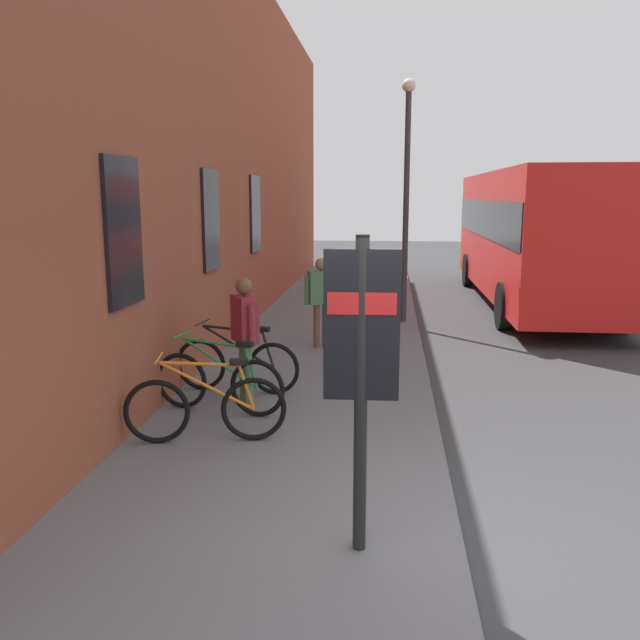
# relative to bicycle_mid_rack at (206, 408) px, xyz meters

# --- Properties ---
(ground) EXTENTS (60.00, 60.00, 0.00)m
(ground) POSITION_rel_bicycle_mid_rack_xyz_m (4.16, -3.58, -0.51)
(ground) COLOR #38383A
(sidewalk_pavement) EXTENTS (24.00, 3.50, 0.12)m
(sidewalk_pavement) POSITION_rel_bicycle_mid_rack_xyz_m (6.16, -0.83, -0.45)
(sidewalk_pavement) COLOR slate
(sidewalk_pavement) RESTS_ON ground
(station_facade) EXTENTS (22.00, 0.65, 7.46)m
(station_facade) POSITION_rel_bicycle_mid_rack_xyz_m (7.15, 1.22, 3.21)
(station_facade) COLOR brown
(station_facade) RESTS_ON ground
(bicycle_mid_rack) EXTENTS (0.52, 1.75, 0.97)m
(bicycle_mid_rack) POSITION_rel_bicycle_mid_rack_xyz_m (0.00, 0.00, 0.00)
(bicycle_mid_rack) COLOR black
(bicycle_mid_rack) RESTS_ON sidewalk_pavement
(bicycle_far_end) EXTENTS (0.56, 1.74, 0.97)m
(bicycle_far_end) POSITION_rel_bicycle_mid_rack_xyz_m (0.99, 0.12, 0.00)
(bicycle_far_end) COLOR black
(bicycle_far_end) RESTS_ON sidewalk_pavement
(bicycle_nearest_sign) EXTENTS (0.48, 1.77, 0.97)m
(bicycle_nearest_sign) POSITION_rel_bicycle_mid_rack_xyz_m (1.87, 0.09, -0.00)
(bicycle_nearest_sign) COLOR black
(bicycle_nearest_sign) RESTS_ON sidewalk_pavement
(transit_info_sign) EXTENTS (0.11, 0.55, 2.40)m
(transit_info_sign) POSITION_rel_bicycle_mid_rack_xyz_m (-2.04, -1.77, 1.21)
(transit_info_sign) COLOR black
(transit_info_sign) RESTS_ON sidewalk_pavement
(city_bus) EXTENTS (10.51, 2.68, 3.35)m
(city_bus) POSITION_rel_bicycle_mid_rack_xyz_m (10.58, -5.58, 1.41)
(city_bus) COLOR red
(city_bus) RESTS_ON ground
(pedestrian_crossing_street) EXTENTS (0.39, 0.56, 1.59)m
(pedestrian_crossing_street) POSITION_rel_bicycle_mid_rack_xyz_m (4.71, -0.77, 0.58)
(pedestrian_crossing_street) COLOR brown
(pedestrian_crossing_street) RESTS_ON sidewalk_pavement
(pedestrian_by_facade) EXTENTS (0.54, 0.44, 1.63)m
(pedestrian_by_facade) POSITION_rel_bicycle_mid_rack_xyz_m (1.48, -0.12, 0.61)
(pedestrian_by_facade) COLOR #4C724C
(pedestrian_by_facade) RESTS_ON sidewalk_pavement
(street_lamp) EXTENTS (0.28, 0.28, 4.98)m
(street_lamp) POSITION_rel_bicycle_mid_rack_xyz_m (7.27, -2.28, 2.58)
(street_lamp) COLOR #333338
(street_lamp) RESTS_ON sidewalk_pavement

